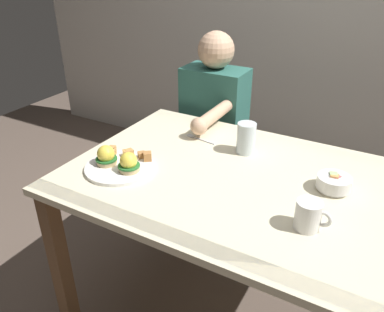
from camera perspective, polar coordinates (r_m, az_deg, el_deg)
ground_plane at (r=1.96m, az=4.21°, el=-21.65°), size 6.00×6.00×0.00m
dining_table at (r=1.53m, az=5.04°, el=-6.16°), size 1.20×0.90×0.74m
eggs_benedict_plate at (r=1.52m, az=-10.73°, el=-1.01°), size 0.27×0.27×0.09m
fruit_bowl at (r=1.45m, az=20.22°, el=-3.75°), size 0.12×0.12×0.06m
coffee_mug at (r=1.23m, az=16.91°, el=-8.28°), size 0.11×0.08×0.09m
fork at (r=1.74m, az=1.06°, el=2.58°), size 0.16×0.04×0.00m
water_glass_near at (r=1.62m, az=8.00°, el=2.33°), size 0.08×0.08×0.13m
diner_person at (r=2.14m, az=3.01°, el=4.87°), size 0.34×0.54×1.14m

